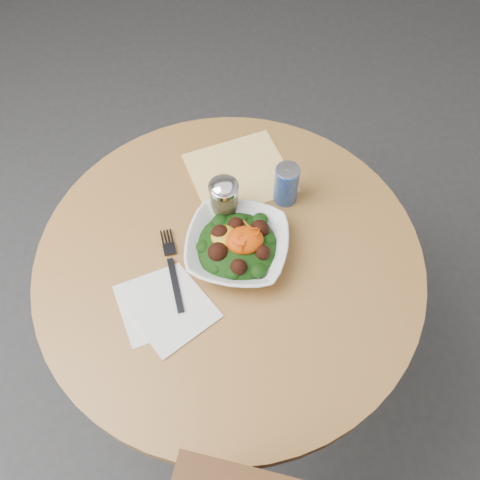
{
  "coord_description": "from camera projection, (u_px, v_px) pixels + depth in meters",
  "views": [
    {
      "loc": [
        -0.09,
        -0.61,
        1.82
      ],
      "look_at": [
        0.03,
        0.01,
        0.81
      ],
      "focal_mm": 40.0,
      "sensor_mm": 36.0,
      "label": 1
    }
  ],
  "objects": [
    {
      "name": "fork",
      "position": [
        172.0,
        267.0,
        1.21
      ],
      "size": [
        0.03,
        0.22,
        0.0
      ],
      "color": "black",
      "rests_on": "table"
    },
    {
      "name": "spice_shaker",
      "position": [
        224.0,
        199.0,
        1.24
      ],
      "size": [
        0.07,
        0.07,
        0.13
      ],
      "color": "silver",
      "rests_on": "table"
    },
    {
      "name": "salad_bowl",
      "position": [
        237.0,
        246.0,
        1.21
      ],
      "size": [
        0.3,
        0.3,
        0.09
      ],
      "color": "white",
      "rests_on": "table"
    },
    {
      "name": "ground",
      "position": [
        233.0,
        365.0,
        1.87
      ],
      "size": [
        6.0,
        6.0,
        0.0
      ],
      "primitive_type": "plane",
      "color": "#323234",
      "rests_on": "ground"
    },
    {
      "name": "table",
      "position": [
        231.0,
        296.0,
        1.4
      ],
      "size": [
        0.9,
        0.9,
        0.75
      ],
      "color": "black",
      "rests_on": "ground"
    },
    {
      "name": "paper_napkins",
      "position": [
        165.0,
        307.0,
        1.16
      ],
      "size": [
        0.23,
        0.23,
        0.0
      ],
      "color": "white",
      "rests_on": "table"
    },
    {
      "name": "beverage_can",
      "position": [
        286.0,
        184.0,
        1.28
      ],
      "size": [
        0.06,
        0.06,
        0.11
      ],
      "color": "navy",
      "rests_on": "table"
    },
    {
      "name": "cloth_napkin",
      "position": [
        240.0,
        173.0,
        1.36
      ],
      "size": [
        0.28,
        0.26,
        0.0
      ],
      "primitive_type": "cube",
      "rotation": [
        0.0,
        0.0,
        0.19
      ],
      "color": "#FAA70D",
      "rests_on": "table"
    }
  ]
}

